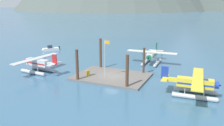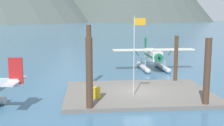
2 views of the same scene
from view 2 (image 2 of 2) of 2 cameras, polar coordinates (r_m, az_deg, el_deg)
name	(u,v)px [view 2 (image 2 of 2)]	position (r m, az deg, el deg)	size (l,w,h in m)	color
ground_plane	(138,95)	(24.90, 5.29, -6.36)	(1200.00, 1200.00, 0.00)	#38607F
dock_platform	(138,93)	(24.86, 5.30, -6.03)	(12.50, 8.97, 0.30)	#66605B
piling_near_left	(89,75)	(19.82, -4.58, -2.47)	(0.48, 0.48, 5.30)	#4C3323
piling_near_right	(207,73)	(21.85, 18.56, -1.99)	(0.48, 0.48, 5.19)	#4C3323
piling_far_left	(89,55)	(28.03, -4.65, 1.59)	(0.48, 0.48, 5.94)	#4C3323
piling_far_right	(176,60)	(29.32, 12.72, 0.65)	(0.38, 0.38, 4.86)	#4C3323
flagpole	(136,47)	(22.72, 4.75, 3.19)	(0.95, 0.10, 6.46)	silver
fuel_drum	(97,93)	(22.65, -3.07, -5.96)	(0.62, 0.62, 0.88)	gold
seaplane_cream_bow_right	(153,57)	(36.77, 8.22, 1.11)	(10.43, 7.98, 3.84)	#B7BABF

